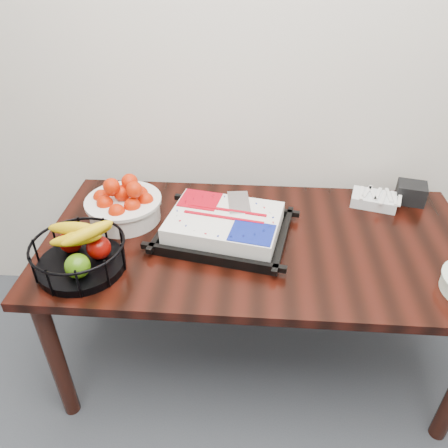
# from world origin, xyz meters

# --- Properties ---
(table) EXTENTS (1.80, 0.90, 0.75)m
(table) POSITION_xyz_m (0.00, 2.00, 0.66)
(table) COLOR black
(table) RESTS_ON ground
(cake_tray) EXTENTS (0.59, 0.50, 0.11)m
(cake_tray) POSITION_xyz_m (-0.14, 2.01, 0.80)
(cake_tray) COLOR black
(cake_tray) RESTS_ON table
(tangerine_bowl) EXTENTS (0.33, 0.33, 0.21)m
(tangerine_bowl) POSITION_xyz_m (-0.60, 2.11, 0.84)
(tangerine_bowl) COLOR white
(tangerine_bowl) RESTS_ON table
(fruit_basket) EXTENTS (0.35, 0.35, 0.19)m
(fruit_basket) POSITION_xyz_m (-0.68, 1.76, 0.83)
(fruit_basket) COLOR black
(fruit_basket) RESTS_ON table
(fork_bag) EXTENTS (0.23, 0.18, 0.06)m
(fork_bag) POSITION_xyz_m (0.54, 2.31, 0.78)
(fork_bag) COLOR silver
(fork_bag) RESTS_ON table
(napkin_box) EXTENTS (0.15, 0.14, 0.09)m
(napkin_box) POSITION_xyz_m (0.72, 2.35, 0.80)
(napkin_box) COLOR black
(napkin_box) RESTS_ON table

